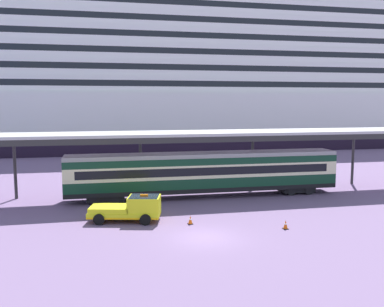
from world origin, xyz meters
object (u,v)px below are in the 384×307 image
object	(u,v)px
cruise_ship	(140,79)
traffic_cone_near	(190,220)
service_truck	(132,208)
train_carriage	(205,172)
traffic_cone_mid	(286,225)

from	to	relation	value
cruise_ship	traffic_cone_near	size ratio (longest dim) A/B	234.41
service_truck	traffic_cone_near	bearing A→B (deg)	-22.03
traffic_cone_near	cruise_ship	bearing A→B (deg)	88.75
train_carriage	traffic_cone_mid	bearing A→B (deg)	-73.86
service_truck	traffic_cone_mid	bearing A→B (deg)	-21.94
traffic_cone_mid	cruise_ship	bearing A→B (deg)	95.34
cruise_ship	traffic_cone_near	xyz separation A→B (m)	(-1.13, -51.82, -12.62)
cruise_ship	traffic_cone_mid	bearing A→B (deg)	-84.66
cruise_ship	train_carriage	size ratio (longest dim) A/B	6.02
service_truck	cruise_ship	bearing A→B (deg)	84.09
service_truck	train_carriage	bearing A→B (deg)	43.13
traffic_cone_mid	service_truck	bearing A→B (deg)	158.06
service_truck	traffic_cone_mid	world-z (taller)	service_truck
train_carriage	traffic_cone_mid	size ratio (longest dim) A/B	39.53
cruise_ship	service_truck	size ratio (longest dim) A/B	27.19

